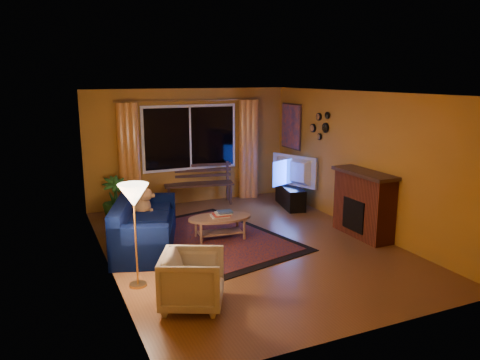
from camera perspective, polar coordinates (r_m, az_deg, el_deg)
name	(u,v)px	position (r m, az deg, el deg)	size (l,w,h in m)	color
floor	(247,245)	(7.89, 0.90, -7.97)	(4.50, 6.00, 0.02)	brown
ceiling	(248,92)	(7.39, 0.97, 10.65)	(4.50, 6.00, 0.02)	white
wall_back	(190,146)	(10.31, -6.17, 4.08)	(4.50, 0.02, 2.50)	#C1812A
wall_left	(104,185)	(6.92, -16.30, -0.54)	(0.02, 6.00, 2.50)	#C1812A
wall_right	(361,161)	(8.72, 14.53, 2.21)	(0.02, 6.00, 2.50)	#C1812A
window	(190,138)	(10.22, -6.09, 5.15)	(2.00, 0.02, 1.30)	black
curtain_rod	(190,100)	(10.10, -6.11, 9.62)	(0.03, 0.03, 3.20)	#BF8C3F
curtain_left	(129,158)	(9.87, -13.39, 2.68)	(0.36, 0.36, 2.24)	orange
curtain_right	(248,149)	(10.69, 0.97, 3.76)	(0.36, 0.36, 2.24)	orange
bench	(199,194)	(10.30, -5.01, -1.72)	(1.49, 0.44, 0.45)	#37241D
potted_plant	(115,199)	(9.39, -15.01, -2.23)	(0.48, 0.48, 0.86)	#235B1E
sofa	(146,223)	(7.82, -11.45, -5.15)	(0.87, 2.04, 0.83)	black
dog	(142,201)	(8.19, -11.90, -2.50)	(0.35, 0.47, 0.52)	#996C45
armchair	(193,277)	(5.81, -5.81, -11.72)	(0.73, 0.68, 0.75)	beige
floor_lamp	(136,236)	(6.33, -12.61, -6.73)	(0.23, 0.23, 1.39)	#BF8C3F
rug	(216,237)	(8.22, -2.92, -6.97)	(1.93, 3.04, 0.02)	maroon
coffee_table	(220,228)	(8.11, -2.47, -5.84)	(1.10, 1.10, 0.40)	#966C53
tv_console	(290,196)	(10.13, 6.16, -2.00)	(0.36, 1.07, 0.45)	black
television	(291,171)	(10.00, 6.23, 1.07)	(1.15, 0.15, 0.66)	black
fireplace	(364,205)	(8.44, 14.83, -3.02)	(0.40, 1.20, 1.10)	maroon
mirror_cluster	(319,124)	(9.66, 9.66, 6.70)	(0.06, 0.60, 0.56)	black
painting	(291,126)	(10.65, 6.24, 6.53)	(0.04, 0.76, 0.96)	#E15932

